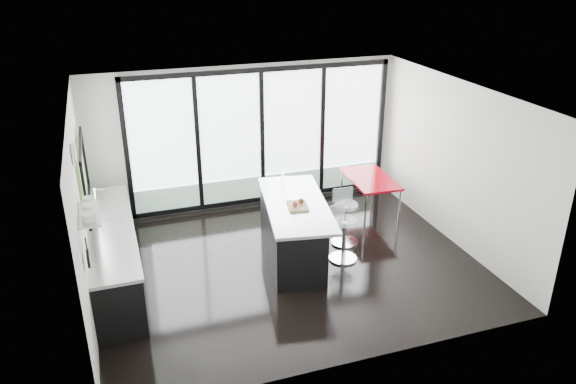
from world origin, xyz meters
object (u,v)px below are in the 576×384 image
object	(u,v)px
island	(291,229)
bar_stool_near	(344,239)
bar_stool_far	(345,224)
red_table	(369,195)

from	to	relation	value
island	bar_stool_near	world-z (taller)	island
island	bar_stool_far	xyz separation A→B (m)	(1.01, 0.07, -0.11)
bar_stool_near	bar_stool_far	size ratio (longest dim) A/B	0.98
island	red_table	world-z (taller)	island
bar_stool_far	red_table	world-z (taller)	bar_stool_far
bar_stool_near	red_table	bearing A→B (deg)	29.15
bar_stool_near	island	bearing A→B (deg)	128.24
red_table	island	bearing A→B (deg)	-151.48
island	red_table	distance (m)	2.24
bar_stool_near	red_table	distance (m)	1.93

